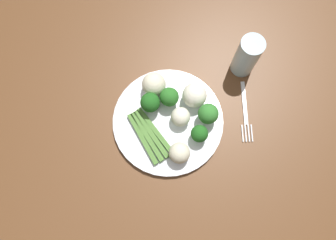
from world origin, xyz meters
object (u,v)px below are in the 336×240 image
object	(u,v)px
plate	(168,121)
broccoli_right	(169,95)
broccoli_outer_edge	(208,114)
cauliflower_near_center	(179,153)
cauliflower_edge	(180,117)
asparagus_bundle	(149,135)
cauliflower_mid	(195,95)
water_glass	(247,56)
fork	(245,112)
broccoli_back_right	(199,134)
dining_table	(163,113)
broccoli_front	(150,103)
cauliflower_front_left	(154,85)

from	to	relation	value
plate	broccoli_right	bearing A→B (deg)	-91.19
broccoli_outer_edge	cauliflower_near_center	bearing A→B (deg)	55.40
cauliflower_near_center	cauliflower_edge	size ratio (longest dim) A/B	1.07
broccoli_right	cauliflower_near_center	size ratio (longest dim) A/B	1.13
asparagus_bundle	plate	bearing A→B (deg)	96.68
broccoli_outer_edge	cauliflower_mid	world-z (taller)	same
cauliflower_near_center	water_glass	distance (m)	0.30
broccoli_outer_edge	water_glass	distance (m)	0.18
cauliflower_mid	water_glass	distance (m)	0.17
plate	fork	world-z (taller)	plate
plate	broccoli_right	xyz separation A→B (m)	(-0.00, -0.06, 0.04)
broccoli_back_right	water_glass	distance (m)	0.23
broccoli_right	cauliflower_mid	distance (m)	0.06
dining_table	cauliflower_near_center	world-z (taller)	cauliflower_near_center
cauliflower_near_center	cauliflower_edge	bearing A→B (deg)	-90.00
dining_table	cauliflower_mid	xyz separation A→B (m)	(-0.08, -0.01, 0.14)
cauliflower_edge	fork	bearing A→B (deg)	-169.90
fork	water_glass	distance (m)	0.14
plate	broccoli_back_right	xyz separation A→B (m)	(-0.08, 0.04, 0.04)
cauliflower_near_center	broccoli_front	bearing A→B (deg)	-57.76
cauliflower_front_left	cauliflower_mid	xyz separation A→B (m)	(-0.10, 0.03, 0.00)
broccoli_right	cauliflower_mid	bearing A→B (deg)	-176.48
asparagus_bundle	cauliflower_near_center	distance (m)	0.09
broccoli_front	broccoli_right	xyz separation A→B (m)	(-0.05, -0.02, -0.00)
cauliflower_mid	dining_table	bearing A→B (deg)	5.78
broccoli_back_right	cauliflower_mid	bearing A→B (deg)	-82.08
water_glass	asparagus_bundle	bearing A→B (deg)	40.57
broccoli_outer_edge	broccoli_right	bearing A→B (deg)	-24.88
broccoli_front	water_glass	distance (m)	0.27
cauliflower_near_center	cauliflower_front_left	bearing A→B (deg)	-67.75
dining_table	cauliflower_edge	xyz separation A→B (m)	(-0.05, 0.05, 0.14)
asparagus_bundle	water_glass	xyz separation A→B (m)	(-0.24, -0.21, 0.04)
broccoli_front	broccoli_right	bearing A→B (deg)	-155.56
cauliflower_near_center	fork	bearing A→B (deg)	-144.60
cauliflower_mid	water_glass	bearing A→B (deg)	-141.31
cauliflower_front_left	cauliflower_edge	bearing A→B (deg)	130.97
broccoli_front	cauliflower_edge	xyz separation A→B (m)	(-0.08, 0.03, -0.01)
asparagus_bundle	cauliflower_mid	world-z (taller)	cauliflower_mid
broccoli_front	cauliflower_front_left	bearing A→B (deg)	-97.30
broccoli_outer_edge	cauliflower_edge	world-z (taller)	broccoli_outer_edge
broccoli_back_right	cauliflower_near_center	size ratio (longest dim) A/B	1.01
plate	water_glass	bearing A→B (deg)	-139.84
dining_table	cauliflower_near_center	xyz separation A→B (m)	(-0.05, 0.14, 0.14)
asparagus_bundle	cauliflower_mid	size ratio (longest dim) A/B	2.31
broccoli_outer_edge	cauliflower_edge	size ratio (longest dim) A/B	1.29
cauliflower_edge	water_glass	xyz separation A→B (m)	(-0.16, -0.16, 0.02)
asparagus_bundle	cauliflower_edge	size ratio (longest dim) A/B	2.96
broccoli_back_right	fork	distance (m)	0.15
plate	asparagus_bundle	distance (m)	0.06
broccoli_right	broccoli_outer_edge	size ratio (longest dim) A/B	0.94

